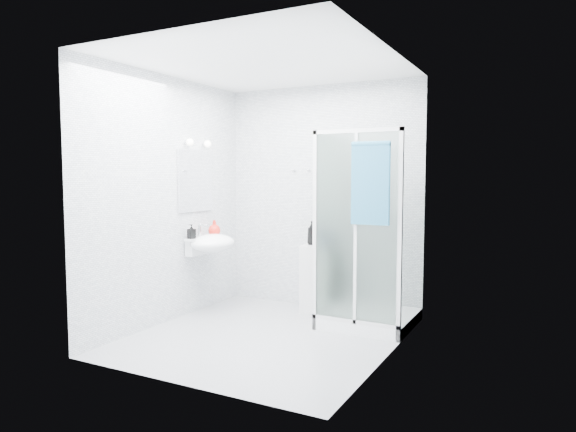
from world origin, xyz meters
The scene contains 12 objects.
room centered at (0.00, 0.00, 1.30)m, with size 2.40×2.60×2.60m.
shower_enclosure centered at (0.67, 0.77, 0.45)m, with size 0.90×0.95×2.00m.
wall_basin centered at (-0.99, 0.45, 0.80)m, with size 0.46×0.56×0.35m.
mirror centered at (-1.19, 0.45, 1.50)m, with size 0.02×0.60×0.70m, color white.
vanity_lights centered at (-1.14, 0.45, 1.92)m, with size 0.10×0.40×0.08m.
wall_hooks centered at (-0.25, 1.26, 1.62)m, with size 0.23×0.06×0.03m.
storage_cabinet centered at (0.06, 1.05, 0.39)m, with size 0.34×0.36×0.77m.
hand_towel centered at (0.91, 0.36, 1.50)m, with size 0.36×0.05×0.78m.
shampoo_bottle_a centered at (-0.01, 1.05, 0.91)m, with size 0.10×0.11×0.27m, color black.
shampoo_bottle_b centered at (0.12, 1.05, 0.88)m, with size 0.10×0.10×0.23m, color #100D51.
soap_dispenser_orange centered at (-1.06, 0.62, 0.95)m, with size 0.14×0.14×0.18m, color red.
soap_dispenser_black centered at (-1.11, 0.27, 0.94)m, with size 0.07×0.07×0.16m, color black.
Camera 1 is at (2.44, -4.22, 1.56)m, focal length 32.00 mm.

